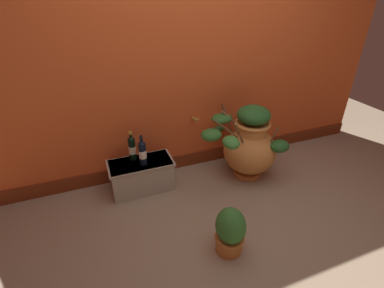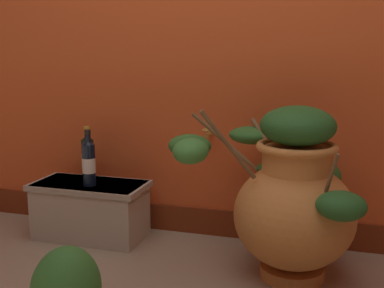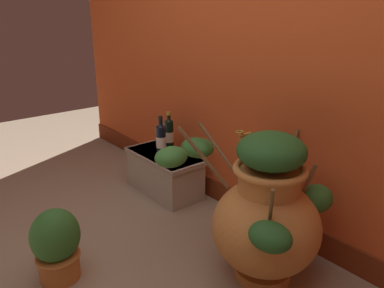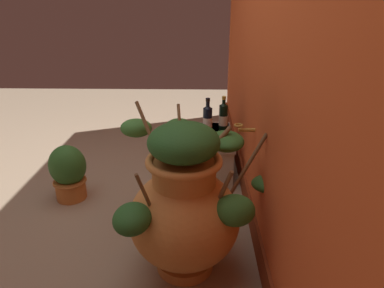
# 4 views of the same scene
# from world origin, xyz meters

# --- Properties ---
(ground_plane) EXTENTS (7.00, 7.00, 0.00)m
(ground_plane) POSITION_xyz_m (0.00, 0.00, 0.00)
(ground_plane) COLOR gray
(back_wall) EXTENTS (4.40, 0.33, 2.60)m
(back_wall) POSITION_xyz_m (-0.00, 1.20, 1.29)
(back_wall) COLOR #D15123
(back_wall) RESTS_ON ground_plane
(terracotta_urn) EXTENTS (0.87, 0.96, 0.80)m
(terracotta_urn) POSITION_xyz_m (0.44, 0.71, 0.37)
(terracotta_urn) COLOR #CC7F3D
(terracotta_urn) RESTS_ON ground_plane
(stone_ledge) EXTENTS (0.63, 0.32, 0.31)m
(stone_ledge) POSITION_xyz_m (-0.67, 0.87, 0.17)
(stone_ledge) COLOR #B2A893
(stone_ledge) RESTS_ON ground_plane
(wine_bottle_left) EXTENTS (0.07, 0.07, 0.31)m
(wine_bottle_left) POSITION_xyz_m (-0.64, 0.83, 0.45)
(wine_bottle_left) COLOR black
(wine_bottle_left) RESTS_ON stone_ledge
(wine_bottle_middle) EXTENTS (0.07, 0.07, 0.30)m
(wine_bottle_middle) POSITION_xyz_m (-0.72, 0.96, 0.45)
(wine_bottle_middle) COLOR black
(wine_bottle_middle) RESTS_ON stone_ledge
(potted_shrub) EXTENTS (0.23, 0.25, 0.40)m
(potted_shrub) POSITION_xyz_m (-0.21, -0.14, 0.20)
(potted_shrub) COLOR #C17033
(potted_shrub) RESTS_ON ground_plane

